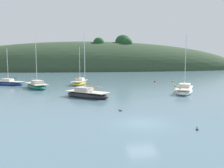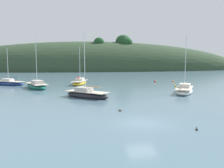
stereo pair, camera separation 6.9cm
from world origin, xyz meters
TOP-DOWN VIEW (x-y plane):
  - ground_plane at (0.00, 0.00)m, footprint 400.00×400.00m
  - far_shoreline_hill at (0.05, 94.30)m, footprint 150.00×36.00m
  - sailboat_grey_yawl at (-19.89, 31.65)m, footprint 6.88×4.99m
  - sailboat_white_near at (-13.35, 25.48)m, footprint 5.77×7.84m
  - sailboat_red_portside at (-5.51, 30.90)m, footprint 4.02×7.06m
  - sailboat_black_sloop at (11.13, 16.26)m, footprint 5.73×7.57m
  - sailboat_teal_outer at (-4.37, 14.01)m, footprint 6.97×6.33m
  - mooring_buoy_channel at (16.22, 33.71)m, footprint 0.44×0.44m
  - mooring_buoy_inner at (13.17, 24.89)m, footprint 0.44×0.44m
  - mooring_buoy_outer at (11.84, 33.69)m, footprint 0.44×0.44m
  - duck_straggler at (-1.09, 4.78)m, footprint 0.42×0.26m
  - duck_lone_left at (3.71, -2.45)m, footprint 0.27×0.42m

SIDE VIEW (x-z plane):
  - ground_plane at x=0.00m, z-range 0.00..0.00m
  - far_shoreline_hill at x=0.05m, z-range -14.94..15.04m
  - duck_straggler at x=-1.09m, z-range -0.07..0.17m
  - duck_lone_left at x=3.71m, z-range -0.07..0.17m
  - mooring_buoy_channel at x=16.22m, z-range -0.15..0.39m
  - mooring_buoy_inner at x=13.17m, z-range -0.15..0.39m
  - mooring_buoy_outer at x=11.84m, z-range -0.15..0.39m
  - sailboat_grey_yawl at x=-19.89m, z-range -3.48..4.28m
  - sailboat_red_portside at x=-5.51m, z-range -3.67..4.48m
  - sailboat_teal_outer at x=-4.37m, z-range -4.23..5.09m
  - sailboat_black_sloop at x=11.13m, z-range -4.30..5.18m
  - sailboat_white_near at x=-13.35m, z-range -4.35..5.23m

